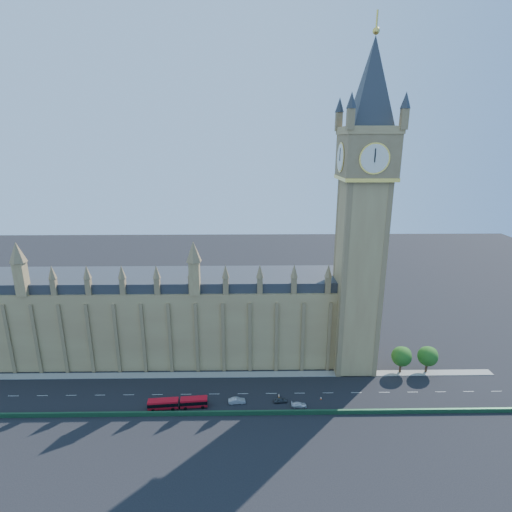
{
  "coord_description": "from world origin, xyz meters",
  "views": [
    {
      "loc": [
        6.12,
        -96.99,
        68.19
      ],
      "look_at": [
        7.83,
        10.0,
        37.41
      ],
      "focal_mm": 28.0,
      "sensor_mm": 36.0,
      "label": 1
    }
  ],
  "objects_px": {
    "car_grey": "(281,400)",
    "car_silver": "(237,401)",
    "car_white": "(299,405)",
    "red_bus": "(178,403)"
  },
  "relations": [
    {
      "from": "car_grey",
      "to": "car_silver",
      "type": "distance_m",
      "value": 11.89
    },
    {
      "from": "car_white",
      "to": "red_bus",
      "type": "bearing_deg",
      "value": 94.16
    },
    {
      "from": "car_grey",
      "to": "car_white",
      "type": "relative_size",
      "value": 0.91
    },
    {
      "from": "car_white",
      "to": "car_grey",
      "type": "bearing_deg",
      "value": 70.93
    },
    {
      "from": "red_bus",
      "to": "car_grey",
      "type": "distance_m",
      "value": 27.58
    },
    {
      "from": "red_bus",
      "to": "car_silver",
      "type": "distance_m",
      "value": 15.72
    },
    {
      "from": "car_grey",
      "to": "car_silver",
      "type": "bearing_deg",
      "value": 85.86
    },
    {
      "from": "car_silver",
      "to": "car_white",
      "type": "height_order",
      "value": "car_silver"
    },
    {
      "from": "car_grey",
      "to": "car_white",
      "type": "xyz_separation_m",
      "value": [
        4.72,
        -2.04,
        -0.04
      ]
    },
    {
      "from": "car_silver",
      "to": "red_bus",
      "type": "bearing_deg",
      "value": 91.47
    }
  ]
}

